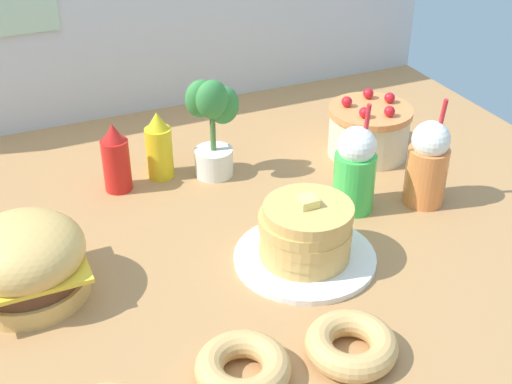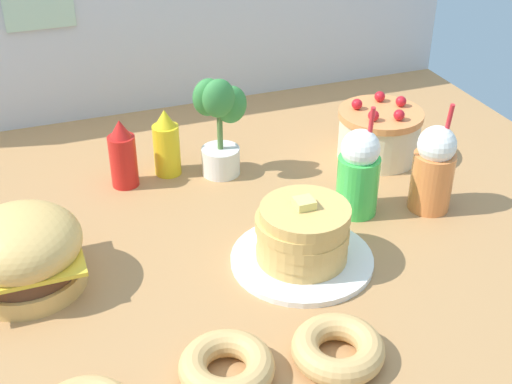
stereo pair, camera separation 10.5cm
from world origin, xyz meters
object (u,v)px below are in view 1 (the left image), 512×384
Objects in this scene: mustard_bottle at (159,147)px; donut_chocolate at (243,367)px; burger at (25,260)px; ketchup_bottle at (116,160)px; orange_float_cup at (428,163)px; potted_plant at (213,123)px; pancake_stack at (305,237)px; cream_soda_cup at (355,169)px; donut_vanilla at (351,344)px; layer_cake at (369,130)px.

mustard_bottle is 1.08× the size of donut_chocolate.
ketchup_bottle reaches higher than burger.
donut_chocolate is at bearing -150.48° from orange_float_cup.
burger is 0.76m from potted_plant.
ketchup_bottle is (-0.37, 0.58, 0.03)m from pancake_stack.
pancake_stack is (0.70, -0.16, -0.03)m from burger.
mustard_bottle is at bearing 109.86° from pancake_stack.
cream_soda_cup is at bearing 41.34° from donut_chocolate.
pancake_stack is 0.46m from donut_chocolate.
orange_float_cup reaches higher than ketchup_bottle.
donut_vanilla is at bearing -81.27° from mustard_bottle.
layer_cake is 1.25× the size of ketchup_bottle.
orange_float_cup is (-0.01, -0.34, 0.05)m from layer_cake.
orange_float_cup is at bearing 14.48° from pancake_stack.
mustard_bottle is (-0.71, 0.14, 0.02)m from layer_cake.
donut_vanilla is at bearing -91.00° from potted_plant.
potted_plant reaches higher than ketchup_bottle.
orange_float_cup is 1.61× the size of donut_chocolate.
orange_float_cup reaches higher than pancake_stack.
layer_cake is 0.83× the size of orange_float_cup.
orange_float_cup reaches higher than layer_cake.
potted_plant is (-0.54, 0.08, 0.10)m from layer_cake.
burger is at bearing 140.40° from donut_vanilla.
layer_cake is at bearing 43.77° from pancake_stack.
potted_plant is (0.65, 0.39, 0.08)m from burger.
cream_soda_cup is (0.26, 0.18, 0.06)m from pancake_stack.
ketchup_bottle and mustard_bottle have the same top height.
donut_chocolate is 0.61× the size of potted_plant.
ketchup_bottle is 0.92m from donut_chocolate.
layer_cake is 0.82× the size of potted_plant.
orange_float_cup is 0.98× the size of potted_plant.
donut_vanilla is 0.61× the size of potted_plant.
burger is 1.18m from orange_float_cup.
burger is 1.33× the size of mustard_bottle.
burger is 1.43× the size of donut_vanilla.
donut_chocolate is at bearing -52.11° from burger.
potted_plant is at bearing 141.50° from orange_float_cup.
potted_plant is (0.27, 0.87, 0.15)m from donut_chocolate.
cream_soda_cup is 0.78m from donut_chocolate.
mustard_bottle is 0.66× the size of potted_plant.
potted_plant is (-0.05, 0.55, 0.11)m from pancake_stack.
burger is 0.62m from donut_chocolate.
pancake_stack is 0.56m from potted_plant.
orange_float_cup is (1.18, -0.04, 0.03)m from burger.
ketchup_bottle is 0.67× the size of orange_float_cup.
orange_float_cup is at bearing 29.52° from donut_chocolate.
mustard_bottle reaches higher than layer_cake.
donut_chocolate is at bearing -107.07° from potted_plant.
orange_float_cup is 0.92m from donut_chocolate.
pancake_stack is 1.13× the size of orange_float_cup.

